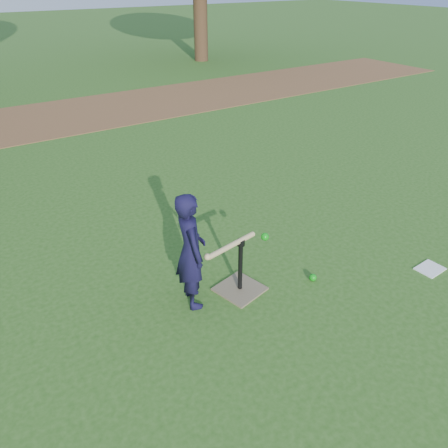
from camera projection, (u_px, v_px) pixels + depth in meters
ground at (257, 291)px, 4.54m from camera, size 80.00×80.00×0.00m
dirt_strip at (58, 117)px, 9.96m from camera, size 24.00×3.00×0.01m
child at (191, 251)px, 4.11m from camera, size 0.38×0.49×1.20m
wiffle_ball_ground at (313, 277)px, 4.68m from camera, size 0.08×0.08×0.08m
clipboard at (430, 269)px, 4.87m from camera, size 0.31×0.25×0.01m
batting_tee at (240, 281)px, 4.50m from camera, size 0.52×0.52×0.61m
swing_action at (237, 244)px, 4.19m from camera, size 0.72×0.18×0.08m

